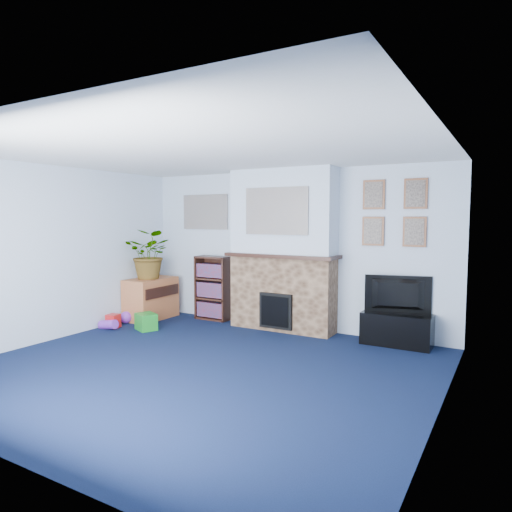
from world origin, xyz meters
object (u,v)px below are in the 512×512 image
Objects in this scene: television at (398,295)px; sideboard at (151,298)px; bookshelf at (213,289)px; tv_stand at (397,328)px.

sideboard is at bearing -8.50° from television.
sideboard is (-0.93, -0.48, -0.15)m from bookshelf.
television is (0.00, 0.02, 0.45)m from tv_stand.
tv_stand is at bearing 5.89° from sideboard.
tv_stand is 3.96m from sideboard.
bookshelf reaches higher than sideboard.
television is 3.97m from sideboard.
tv_stand is at bearing -1.46° from bookshelf.
sideboard is (-3.94, -0.43, -0.32)m from television.
bookshelf is at bearing 178.54° from tv_stand.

